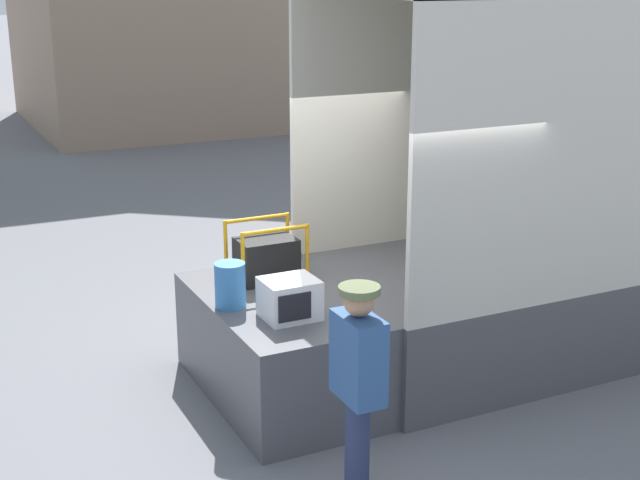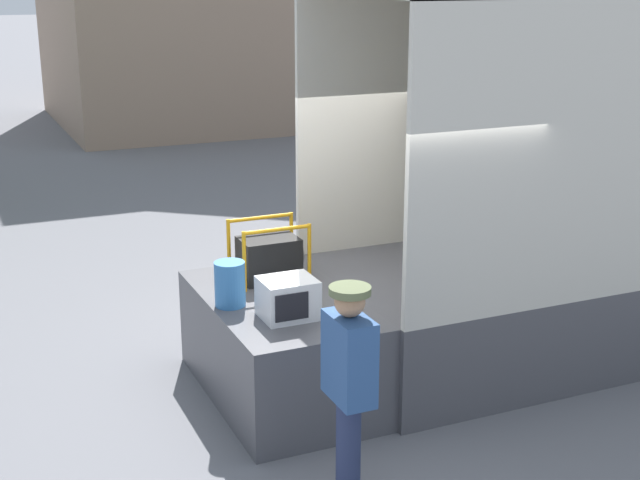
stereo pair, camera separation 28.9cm
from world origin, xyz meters
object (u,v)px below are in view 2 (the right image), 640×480
object	(u,v)px
orange_bucket	(230,284)
microwave	(288,298)
worker_person	(349,373)
portable_generator	(271,257)

from	to	relation	value
orange_bucket	microwave	bearing A→B (deg)	-52.20
orange_bucket	worker_person	world-z (taller)	worker_person
microwave	portable_generator	distance (m)	0.98
portable_generator	worker_person	world-z (taller)	worker_person
microwave	worker_person	xyz separation A→B (m)	(-0.06, -1.30, -0.10)
orange_bucket	worker_person	size ratio (longest dim) A/B	0.24
microwave	worker_person	world-z (taller)	worker_person
microwave	worker_person	size ratio (longest dim) A/B	0.28
orange_bucket	worker_person	bearing A→B (deg)	-80.59
portable_generator	microwave	bearing A→B (deg)	-102.53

